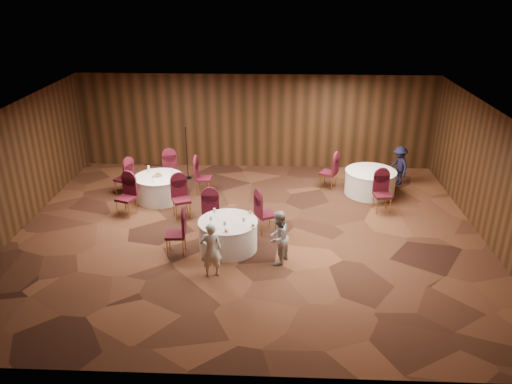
{
  "coord_description": "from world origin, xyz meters",
  "views": [
    {
      "loc": [
        0.69,
        -11.42,
        6.19
      ],
      "look_at": [
        0.2,
        0.2,
        1.1
      ],
      "focal_mm": 35.0,
      "sensor_mm": 36.0,
      "label": 1
    }
  ],
  "objects_px": {
    "table_right": "(370,182)",
    "woman_b": "(278,238)",
    "table_main": "(228,235)",
    "woman_a": "(211,250)",
    "mic_stand": "(187,163)",
    "man_c": "(399,165)",
    "table_left": "(159,188)"
  },
  "relations": [
    {
      "from": "woman_b",
      "to": "man_c",
      "type": "relative_size",
      "value": 1.05
    },
    {
      "from": "table_main",
      "to": "table_right",
      "type": "bearing_deg",
      "value": 41.25
    },
    {
      "from": "table_right",
      "to": "man_c",
      "type": "xyz_separation_m",
      "value": [
        1.03,
        0.82,
        0.25
      ]
    },
    {
      "from": "table_main",
      "to": "table_left",
      "type": "height_order",
      "value": "same"
    },
    {
      "from": "table_left",
      "to": "man_c",
      "type": "xyz_separation_m",
      "value": [
        7.36,
        1.54,
        0.25
      ]
    },
    {
      "from": "mic_stand",
      "to": "man_c",
      "type": "height_order",
      "value": "mic_stand"
    },
    {
      "from": "mic_stand",
      "to": "man_c",
      "type": "bearing_deg",
      "value": -1.52
    },
    {
      "from": "man_c",
      "to": "mic_stand",
      "type": "bearing_deg",
      "value": -110.53
    },
    {
      "from": "table_main",
      "to": "mic_stand",
      "type": "relative_size",
      "value": 0.83
    },
    {
      "from": "table_right",
      "to": "woman_a",
      "type": "relative_size",
      "value": 1.19
    },
    {
      "from": "woman_a",
      "to": "table_left",
      "type": "bearing_deg",
      "value": -75.24
    },
    {
      "from": "table_left",
      "to": "table_right",
      "type": "relative_size",
      "value": 0.93
    },
    {
      "from": "table_main",
      "to": "man_c",
      "type": "distance_m",
      "value": 6.66
    },
    {
      "from": "mic_stand",
      "to": "woman_a",
      "type": "bearing_deg",
      "value": -75.32
    },
    {
      "from": "woman_a",
      "to": "man_c",
      "type": "distance_m",
      "value": 7.67
    },
    {
      "from": "woman_a",
      "to": "woman_b",
      "type": "xyz_separation_m",
      "value": [
        1.47,
        0.59,
        0.01
      ]
    },
    {
      "from": "table_main",
      "to": "woman_b",
      "type": "height_order",
      "value": "woman_b"
    },
    {
      "from": "woman_a",
      "to": "man_c",
      "type": "height_order",
      "value": "woman_a"
    },
    {
      "from": "table_left",
      "to": "man_c",
      "type": "relative_size",
      "value": 1.14
    },
    {
      "from": "table_main",
      "to": "woman_a",
      "type": "xyz_separation_m",
      "value": [
        -0.26,
        -1.21,
        0.27
      ]
    },
    {
      "from": "table_right",
      "to": "woman_b",
      "type": "distance_m",
      "value": 5.01
    },
    {
      "from": "table_left",
      "to": "woman_a",
      "type": "xyz_separation_m",
      "value": [
        2.05,
        -4.01,
        0.27
      ]
    },
    {
      "from": "woman_b",
      "to": "man_c",
      "type": "height_order",
      "value": "woman_b"
    },
    {
      "from": "table_left",
      "to": "mic_stand",
      "type": "xyz_separation_m",
      "value": [
        0.55,
        1.72,
        0.14
      ]
    },
    {
      "from": "table_right",
      "to": "woman_b",
      "type": "xyz_separation_m",
      "value": [
        -2.8,
        -4.14,
        0.28
      ]
    },
    {
      "from": "table_left",
      "to": "man_c",
      "type": "height_order",
      "value": "man_c"
    },
    {
      "from": "woman_b",
      "to": "mic_stand",
      "type": "bearing_deg",
      "value": -126.38
    },
    {
      "from": "table_right",
      "to": "woman_b",
      "type": "relative_size",
      "value": 1.17
    },
    {
      "from": "table_left",
      "to": "table_main",
      "type": "bearing_deg",
      "value": -50.44
    },
    {
      "from": "woman_b",
      "to": "table_left",
      "type": "bearing_deg",
      "value": -110.55
    },
    {
      "from": "table_left",
      "to": "woman_a",
      "type": "relative_size",
      "value": 1.1
    },
    {
      "from": "woman_b",
      "to": "woman_a",
      "type": "bearing_deg",
      "value": -44.69
    }
  ]
}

